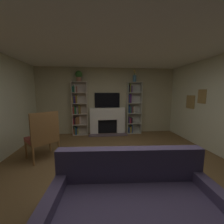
# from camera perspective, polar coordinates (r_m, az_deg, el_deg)

# --- Properties ---
(ground_plane) EXTENTS (6.90, 6.90, 0.00)m
(ground_plane) POSITION_cam_1_polar(r_m,az_deg,el_deg) (3.10, 2.54, -23.21)
(ground_plane) COLOR brown
(wall_back_accent) EXTENTS (5.42, 0.06, 2.54)m
(wall_back_accent) POSITION_cam_1_polar(r_m,az_deg,el_deg) (5.56, -2.00, 4.44)
(wall_back_accent) COLOR tan
(wall_back_accent) RESTS_ON ground_plane
(ceiling) EXTENTS (5.42, 5.87, 0.06)m
(ceiling) POSITION_cam_1_polar(r_m,az_deg,el_deg) (2.83, 2.90, 27.86)
(ceiling) COLOR white
(ceiling) RESTS_ON wall_back_accent
(fireplace) EXTENTS (1.44, 0.52, 1.01)m
(fireplace) POSITION_cam_1_polar(r_m,az_deg,el_deg) (5.51, -1.85, -3.32)
(fireplace) COLOR white
(fireplace) RESTS_ON ground_plane
(tv) EXTENTS (0.96, 0.06, 0.57)m
(tv) POSITION_cam_1_polar(r_m,az_deg,el_deg) (5.49, -1.95, 4.79)
(tv) COLOR black
(tv) RESTS_ON fireplace
(bookshelf_left) EXTENTS (0.56, 0.29, 2.00)m
(bookshelf_left) POSITION_cam_1_polar(r_m,az_deg,el_deg) (5.48, -13.39, 0.80)
(bookshelf_left) COLOR beige
(bookshelf_left) RESTS_ON ground_plane
(bookshelf_right) EXTENTS (0.56, 0.30, 2.00)m
(bookshelf_right) POSITION_cam_1_polar(r_m,az_deg,el_deg) (5.61, 8.15, 1.29)
(bookshelf_right) COLOR beige
(bookshelf_right) RESTS_ON ground_plane
(potted_plant) EXTENTS (0.26, 0.26, 0.39)m
(potted_plant) POSITION_cam_1_polar(r_m,az_deg,el_deg) (5.42, -13.27, 14.17)
(potted_plant) COLOR #A16952
(potted_plant) RESTS_ON bookshelf_left
(vase_with_flowers) EXTENTS (0.13, 0.13, 0.46)m
(vase_with_flowers) POSITION_cam_1_polar(r_m,az_deg,el_deg) (5.57, 9.12, 13.45)
(vase_with_flowers) COLOR teal
(vase_with_flowers) RESTS_ON bookshelf_right
(couch) EXTENTS (2.01, 0.98, 0.86)m
(couch) POSITION_cam_1_polar(r_m,az_deg,el_deg) (2.03, 8.73, -33.01)
(couch) COLOR #514466
(couch) RESTS_ON ground_plane
(armchair) EXTENTS (0.84, 0.83, 1.16)m
(armchair) POSITION_cam_1_polar(r_m,az_deg,el_deg) (3.77, -26.09, -8.57)
(armchair) COLOR brown
(armchair) RESTS_ON ground_plane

